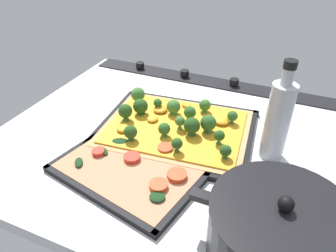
# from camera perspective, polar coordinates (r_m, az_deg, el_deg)

# --- Properties ---
(ground_plane) EXTENTS (0.82, 0.71, 0.03)m
(ground_plane) POSITION_cam_1_polar(r_m,az_deg,el_deg) (0.80, 0.23, -2.57)
(ground_plane) COLOR silver
(stove_control_panel) EXTENTS (0.79, 0.07, 0.03)m
(stove_control_panel) POSITION_cam_1_polar(r_m,az_deg,el_deg) (1.05, 7.22, 8.02)
(stove_control_panel) COLOR black
(stove_control_panel) RESTS_ON ground_plane
(baking_tray_front) EXTENTS (0.40, 0.33, 0.01)m
(baking_tray_front) POSITION_cam_1_polar(r_m,az_deg,el_deg) (0.80, 1.40, -0.87)
(baking_tray_front) COLOR black
(baking_tray_front) RESTS_ON ground_plane
(broccoli_pizza) EXTENTS (0.37, 0.30, 0.06)m
(broccoli_pizza) POSITION_cam_1_polar(r_m,az_deg,el_deg) (0.79, 1.17, 0.34)
(broccoli_pizza) COLOR tan
(broccoli_pizza) RESTS_ON baking_tray_front
(baking_tray_back) EXTENTS (0.34, 0.29, 0.01)m
(baking_tray_back) POSITION_cam_1_polar(r_m,az_deg,el_deg) (0.70, -6.25, -7.32)
(baking_tray_back) COLOR black
(baking_tray_back) RESTS_ON ground_plane
(veggie_pizza_back) EXTENTS (0.31, 0.26, 0.02)m
(veggie_pizza_back) POSITION_cam_1_polar(r_m,az_deg,el_deg) (0.69, -6.02, -6.94)
(veggie_pizza_back) COLOR tan
(veggie_pizza_back) RESTS_ON baking_tray_back
(cooking_pot) EXTENTS (0.29, 0.22, 0.12)m
(cooking_pot) POSITION_cam_1_polar(r_m,az_deg,el_deg) (0.55, 18.94, -17.27)
(cooking_pot) COLOR black
(cooking_pot) RESTS_ON ground_plane
(oil_bottle) EXTENTS (0.05, 0.05, 0.23)m
(oil_bottle) POSITION_cam_1_polar(r_m,az_deg,el_deg) (0.71, 18.94, 1.07)
(oil_bottle) COLOR #B7BCC6
(oil_bottle) RESTS_ON ground_plane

